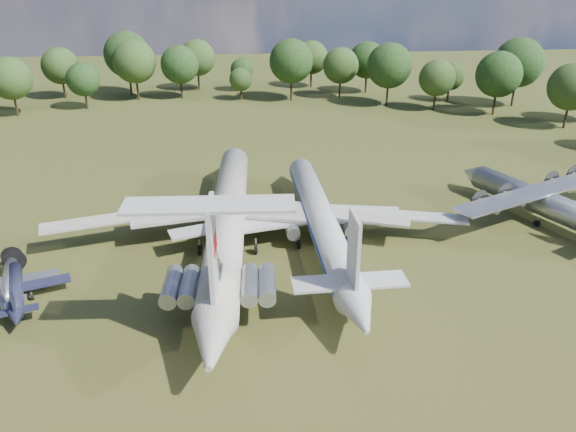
{
  "coord_description": "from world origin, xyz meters",
  "views": [
    {
      "loc": [
        2.75,
        -59.28,
        33.04
      ],
      "look_at": [
        7.92,
        0.25,
        5.0
      ],
      "focal_mm": 35.0,
      "sensor_mm": 36.0,
      "label": 1
    }
  ],
  "objects_px": {
    "tu104_jet": "(321,225)",
    "small_prop_west": "(16,292)",
    "person_on_il62": "(217,263)",
    "il62_airliner": "(228,225)",
    "an12_transport": "(544,206)",
    "small_prop_northwest": "(9,284)"
  },
  "relations": [
    {
      "from": "an12_transport",
      "to": "il62_airliner",
      "type": "bearing_deg",
      "value": 159.87
    },
    {
      "from": "il62_airliner",
      "to": "person_on_il62",
      "type": "relative_size",
      "value": 30.76
    },
    {
      "from": "il62_airliner",
      "to": "small_prop_northwest",
      "type": "xyz_separation_m",
      "value": [
        -23.25,
        -8.76,
        -1.86
      ]
    },
    {
      "from": "tu104_jet",
      "to": "an12_transport",
      "type": "height_order",
      "value": "tu104_jet"
    },
    {
      "from": "an12_transport",
      "to": "small_prop_west",
      "type": "distance_m",
      "value": 65.78
    },
    {
      "from": "tu104_jet",
      "to": "small_prop_west",
      "type": "bearing_deg",
      "value": -164.68
    },
    {
      "from": "an12_transport",
      "to": "small_prop_northwest",
      "type": "bearing_deg",
      "value": 165.77
    },
    {
      "from": "il62_airliner",
      "to": "small_prop_northwest",
      "type": "height_order",
      "value": "il62_airliner"
    },
    {
      "from": "small_prop_west",
      "to": "person_on_il62",
      "type": "xyz_separation_m",
      "value": [
        21.27,
        -5.47,
        5.59
      ]
    },
    {
      "from": "il62_airliner",
      "to": "tu104_jet",
      "type": "height_order",
      "value": "il62_airliner"
    },
    {
      "from": "small_prop_northwest",
      "to": "il62_airliner",
      "type": "bearing_deg",
      "value": 4.34
    },
    {
      "from": "tu104_jet",
      "to": "person_on_il62",
      "type": "height_order",
      "value": "person_on_il62"
    },
    {
      "from": "an12_transport",
      "to": "small_prop_northwest",
      "type": "relative_size",
      "value": 2.4
    },
    {
      "from": "il62_airliner",
      "to": "an12_transport",
      "type": "height_order",
      "value": "il62_airliner"
    },
    {
      "from": "il62_airliner",
      "to": "person_on_il62",
      "type": "distance_m",
      "value": 16.5
    },
    {
      "from": "tu104_jet",
      "to": "person_on_il62",
      "type": "bearing_deg",
      "value": -129.35
    },
    {
      "from": "small_prop_west",
      "to": "person_on_il62",
      "type": "distance_m",
      "value": 22.66
    },
    {
      "from": "il62_airliner",
      "to": "person_on_il62",
      "type": "xyz_separation_m",
      "value": [
        -0.66,
        -16.04,
        3.82
      ]
    },
    {
      "from": "il62_airliner",
      "to": "small_prop_west",
      "type": "distance_m",
      "value": 24.41
    },
    {
      "from": "small_prop_west",
      "to": "small_prop_northwest",
      "type": "distance_m",
      "value": 2.24
    },
    {
      "from": "tu104_jet",
      "to": "small_prop_west",
      "type": "xyz_separation_m",
      "value": [
        -33.38,
        -10.28,
        -1.38
      ]
    },
    {
      "from": "il62_airliner",
      "to": "an12_transport",
      "type": "xyz_separation_m",
      "value": [
        42.34,
        3.42,
        -0.7
      ]
    }
  ]
}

